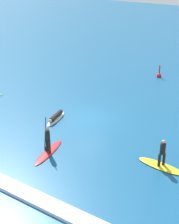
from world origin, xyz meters
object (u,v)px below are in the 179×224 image
surfer_on_red_board (48,147)px  marker_buoy (159,75)px  surfer_on_white_board (56,117)px  surfer_on_yellow_board (161,161)px

surfer_on_red_board → marker_buoy: 16.59m
surfer_on_white_board → marker_buoy: size_ratio=1.98×
surfer_on_white_board → marker_buoy: (2.74, 12.80, 0.00)m
surfer_on_white_board → marker_buoy: 13.09m
surfer_on_red_board → marker_buoy: surfer_on_red_board is taller
surfer_on_yellow_board → surfer_on_white_board: size_ratio=1.08×
surfer_on_white_board → marker_buoy: marker_buoy is taller
surfer_on_white_board → surfer_on_red_board: (2.42, -3.78, 0.26)m
surfer_on_white_board → surfer_on_yellow_board: bearing=69.0°
surfer_on_white_board → surfer_on_red_board: 4.49m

